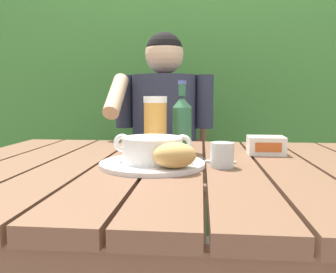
% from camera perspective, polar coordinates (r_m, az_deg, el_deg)
% --- Properties ---
extents(dining_table, '(1.35, 0.98, 0.73)m').
position_cam_1_polar(dining_table, '(1.01, 1.56, -9.20)').
color(dining_table, brown).
rests_on(dining_table, ground_plane).
extents(hedge_backdrop, '(4.12, 0.84, 1.65)m').
position_cam_1_polar(hedge_backdrop, '(2.54, 6.37, 5.31)').
color(hedge_backdrop, '#3C7431').
rests_on(hedge_backdrop, ground_plane).
extents(chair_near_diner, '(0.43, 0.44, 1.01)m').
position_cam_1_polar(chair_near_diner, '(1.96, -0.08, -6.22)').
color(chair_near_diner, brown).
rests_on(chair_near_diner, ground_plane).
extents(person_eating, '(0.48, 0.47, 1.23)m').
position_cam_1_polar(person_eating, '(1.72, -0.82, 0.06)').
color(person_eating, '#2B2F43').
rests_on(person_eating, ground_plane).
extents(serving_plate, '(0.29, 0.29, 0.01)m').
position_cam_1_polar(serving_plate, '(0.96, -2.57, -4.49)').
color(serving_plate, white).
rests_on(serving_plate, dining_table).
extents(soup_bowl, '(0.22, 0.17, 0.08)m').
position_cam_1_polar(soup_bowl, '(0.95, -2.58, -2.02)').
color(soup_bowl, white).
rests_on(soup_bowl, serving_plate).
extents(bread_roll, '(0.13, 0.11, 0.06)m').
position_cam_1_polar(bread_roll, '(0.87, 1.06, -3.09)').
color(bread_roll, tan).
rests_on(bread_roll, serving_plate).
extents(beer_glass, '(0.08, 0.08, 0.19)m').
position_cam_1_polar(beer_glass, '(1.15, -2.08, 1.89)').
color(beer_glass, gold).
rests_on(beer_glass, dining_table).
extents(beer_bottle, '(0.07, 0.07, 0.24)m').
position_cam_1_polar(beer_bottle, '(1.19, 2.40, 2.29)').
color(beer_bottle, '#2E613F').
rests_on(beer_bottle, dining_table).
extents(water_glass_small, '(0.06, 0.06, 0.07)m').
position_cam_1_polar(water_glass_small, '(0.95, 8.82, -2.98)').
color(water_glass_small, silver).
rests_on(water_glass_small, dining_table).
extents(butter_tub, '(0.12, 0.09, 0.06)m').
position_cam_1_polar(butter_tub, '(1.18, 15.72, -1.41)').
color(butter_tub, white).
rests_on(butter_tub, dining_table).
extents(table_knife, '(0.15, 0.04, 0.01)m').
position_cam_1_polar(table_knife, '(1.02, 5.83, -3.95)').
color(table_knife, silver).
rests_on(table_knife, dining_table).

